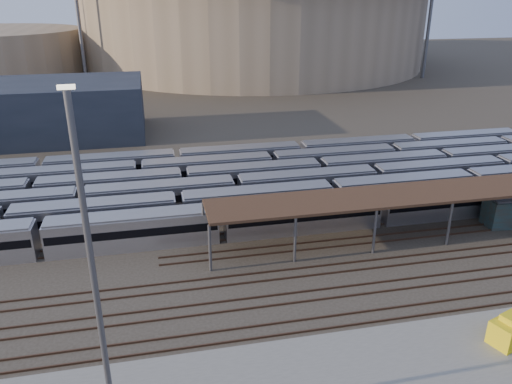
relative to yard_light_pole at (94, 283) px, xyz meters
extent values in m
plane|color=#383026|center=(16.28, 16.75, -11.06)|extent=(420.00, 420.00, 0.00)
cube|color=gray|center=(11.28, 1.75, -10.96)|extent=(50.00, 9.00, 0.20)
cube|color=silver|center=(10.33, 24.75, -9.26)|extent=(112.00, 2.90, 3.60)
cube|color=silver|center=(24.84, 28.95, -9.26)|extent=(112.00, 2.90, 3.60)
cube|color=silver|center=(13.50, 33.15, -9.26)|extent=(112.00, 2.90, 3.60)
cube|color=silver|center=(7.30, 37.35, -9.26)|extent=(112.00, 2.90, 3.60)
cube|color=silver|center=(20.28, 41.55, -9.26)|extent=(112.00, 2.90, 3.60)
cube|color=silver|center=(25.75, 45.75, -9.26)|extent=(112.00, 2.90, 3.60)
cylinder|color=#5A5A5F|center=(8.28, 18.05, -8.56)|extent=(0.30, 0.30, 5.00)
cylinder|color=#5A5A5F|center=(8.28, 23.45, -8.56)|extent=(0.30, 0.30, 5.00)
cylinder|color=#5A5A5F|center=(16.85, 18.05, -8.56)|extent=(0.30, 0.30, 5.00)
cylinder|color=#5A5A5F|center=(16.85, 23.45, -8.56)|extent=(0.30, 0.30, 5.00)
cylinder|color=#5A5A5F|center=(25.42, 18.05, -8.56)|extent=(0.30, 0.30, 5.00)
cylinder|color=#5A5A5F|center=(25.42, 23.45, -8.56)|extent=(0.30, 0.30, 5.00)
cylinder|color=#5A5A5F|center=(33.99, 18.05, -8.56)|extent=(0.30, 0.30, 5.00)
cylinder|color=#5A5A5F|center=(33.99, 23.45, -8.56)|extent=(0.30, 0.30, 5.00)
cylinder|color=#5A5A5F|center=(42.56, 23.45, -8.56)|extent=(0.30, 0.30, 5.00)
cube|color=#3A2617|center=(38.28, 20.75, -5.91)|extent=(60.00, 6.00, 0.30)
cube|color=#4C3323|center=(16.28, 15.00, -10.97)|extent=(170.00, 0.12, 0.18)
cube|color=#4C3323|center=(16.28, 16.50, -10.97)|extent=(170.00, 0.12, 0.18)
cube|color=#4C3323|center=(16.28, 11.00, -10.97)|extent=(170.00, 0.12, 0.18)
cube|color=#4C3323|center=(16.28, 12.50, -10.97)|extent=(170.00, 0.12, 0.18)
cube|color=#4C3323|center=(16.28, 7.00, -10.97)|extent=(170.00, 0.12, 0.18)
cube|color=#4C3323|center=(16.28, 8.50, -10.97)|extent=(170.00, 0.12, 0.18)
cylinder|color=gray|center=(41.28, 156.75, 2.94)|extent=(116.00, 116.00, 28.00)
cube|color=#1E232D|center=(-18.72, 71.75, -6.06)|extent=(42.00, 20.00, 10.00)
cylinder|color=#5A5A5F|center=(-13.72, 126.75, 6.94)|extent=(1.00, 1.00, 36.00)
cylinder|color=#5A5A5F|center=(86.28, 116.75, 6.94)|extent=(1.00, 1.00, 36.00)
cylinder|color=#5A5A5F|center=(6.28, 176.75, 6.94)|extent=(1.00, 1.00, 36.00)
cylinder|color=#5A5A5F|center=(0.00, 0.00, -0.18)|extent=(0.36, 0.36, 21.36)
cube|color=#FFF2CC|center=(0.00, 0.00, 10.60)|extent=(0.81, 0.33, 0.20)
cube|color=yellow|center=(29.69, 2.34, -9.89)|extent=(3.59, 2.87, 1.95)
camera|label=1|loc=(3.78, -24.50, 14.90)|focal=35.00mm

